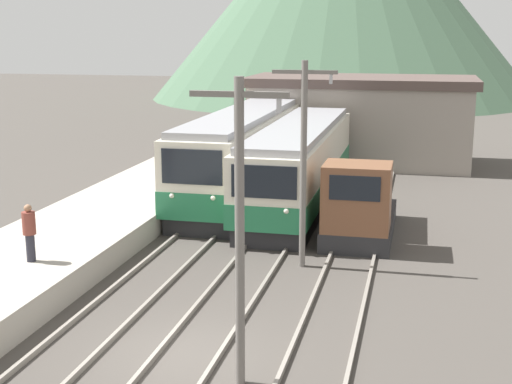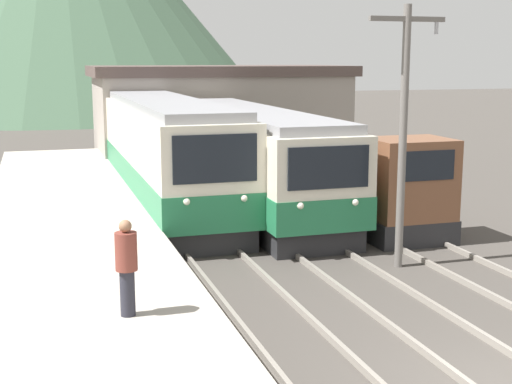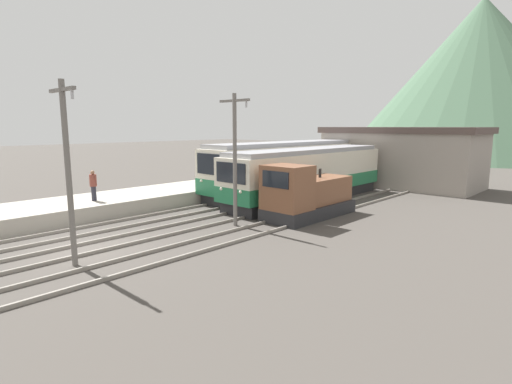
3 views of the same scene
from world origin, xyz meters
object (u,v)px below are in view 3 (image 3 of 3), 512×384
at_px(commuter_train_center, 308,176).
at_px(person_on_platform, 93,184).
at_px(shunting_locomotive, 306,196).
at_px(commuter_train_left, 286,170).
at_px(catenary_mast_mid, 235,155).
at_px(catenary_mast_near, 68,167).

bearing_deg(commuter_train_center, person_on_platform, -115.63).
bearing_deg(shunting_locomotive, commuter_train_left, 136.80).
xyz_separation_m(commuter_train_left, catenary_mast_mid, (4.31, -9.38, 1.80)).
height_order(catenary_mast_mid, person_on_platform, catenary_mast_mid).
relative_size(catenary_mast_mid, person_on_platform, 3.85).
bearing_deg(commuter_train_left, commuter_train_center, -21.70).
bearing_deg(commuter_train_center, catenary_mast_mid, -79.66).
height_order(commuter_train_center, shunting_locomotive, commuter_train_center).
distance_m(commuter_train_left, shunting_locomotive, 7.98).
relative_size(shunting_locomotive, catenary_mast_mid, 0.90).
height_order(commuter_train_left, shunting_locomotive, commuter_train_left).
height_order(catenary_mast_near, person_on_platform, catenary_mast_near).
xyz_separation_m(catenary_mast_near, catenary_mast_mid, (0.00, 8.01, 0.00)).
bearing_deg(commuter_train_left, catenary_mast_near, -76.09).
bearing_deg(catenary_mast_near, shunting_locomotive, 82.88).
relative_size(shunting_locomotive, catenary_mast_near, 0.90).
distance_m(commuter_train_left, person_on_platform, 13.57).
bearing_deg(commuter_train_center, commuter_train_left, 158.30).
height_order(shunting_locomotive, person_on_platform, shunting_locomotive).
height_order(commuter_train_center, catenary_mast_near, catenary_mast_near).
relative_size(commuter_train_center, shunting_locomotive, 2.45).
distance_m(shunting_locomotive, catenary_mast_near, 12.27).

